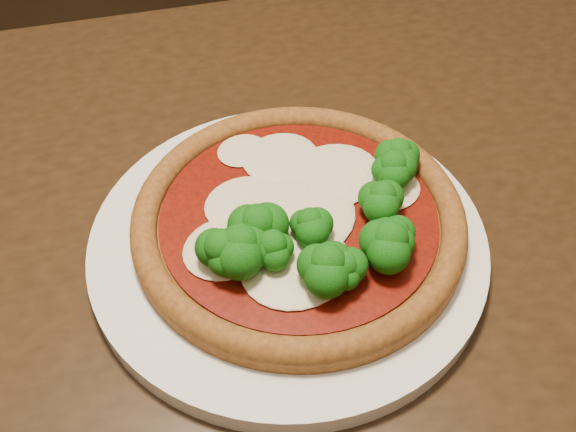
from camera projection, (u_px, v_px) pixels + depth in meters
dining_table at (218, 299)px, 0.63m from camera, size 1.33×1.12×0.75m
plate at (288, 241)px, 0.52m from camera, size 0.32×0.32×0.02m
pizza at (303, 219)px, 0.50m from camera, size 0.27×0.27×0.06m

